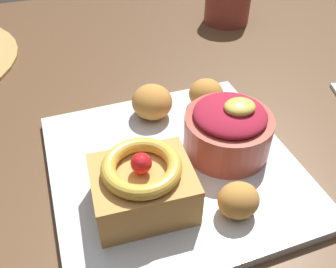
# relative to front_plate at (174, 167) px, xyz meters

# --- Properties ---
(dining_table) EXTENTS (1.44, 0.94, 0.73)m
(dining_table) POSITION_rel_front_plate_xyz_m (-0.04, 0.13, -0.10)
(dining_table) COLOR brown
(dining_table) RESTS_ON ground_plane
(front_plate) EXTENTS (0.27, 0.27, 0.01)m
(front_plate) POSITION_rel_front_plate_xyz_m (0.00, 0.00, 0.00)
(front_plate) COLOR silver
(front_plate) RESTS_ON dining_table
(cake_slice) EXTENTS (0.10, 0.08, 0.07)m
(cake_slice) POSITION_rel_front_plate_xyz_m (-0.05, -0.04, 0.04)
(cake_slice) COLOR #C68E47
(cake_slice) RESTS_ON front_plate
(berry_ramekin) EXTENTS (0.10, 0.10, 0.07)m
(berry_ramekin) POSITION_rel_front_plate_xyz_m (0.07, 0.00, 0.04)
(berry_ramekin) COLOR #B24C3D
(berry_ramekin) RESTS_ON front_plate
(fritter_front) EXTENTS (0.05, 0.05, 0.04)m
(fritter_front) POSITION_rel_front_plate_xyz_m (0.00, 0.09, 0.03)
(fritter_front) COLOR #BC7F38
(fritter_front) RESTS_ON front_plate
(fritter_middle) EXTENTS (0.05, 0.04, 0.04)m
(fritter_middle) POSITION_rel_front_plate_xyz_m (0.08, 0.09, 0.02)
(fritter_middle) COLOR #BC7F38
(fritter_middle) RESTS_ON front_plate
(fritter_back) EXTENTS (0.04, 0.04, 0.04)m
(fritter_back) POSITION_rel_front_plate_xyz_m (0.04, -0.08, 0.02)
(fritter_back) COLOR #BC7F38
(fritter_back) RESTS_ON front_plate
(coffee_mug) EXTENTS (0.09, 0.09, 0.08)m
(coffee_mug) POSITION_rel_front_plate_xyz_m (0.24, 0.35, 0.04)
(coffee_mug) COLOR #993D33
(coffee_mug) RESTS_ON dining_table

